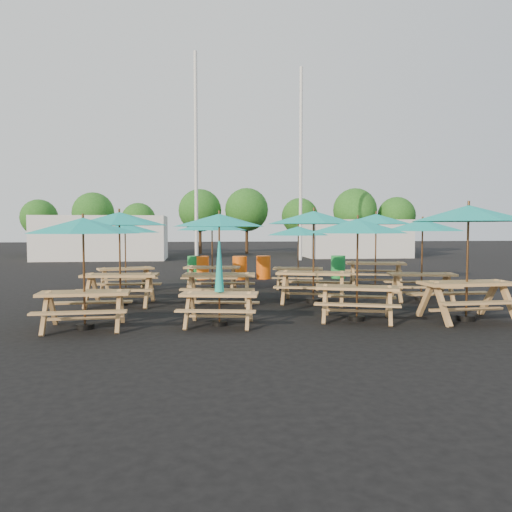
{
  "coord_description": "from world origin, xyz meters",
  "views": [
    {
      "loc": [
        -1.9,
        -14.88,
        2.03
      ],
      "look_at": [
        0.0,
        1.5,
        1.1
      ],
      "focal_mm": 35.0,
      "sensor_mm": 36.0,
      "label": 1
    }
  ],
  "objects": [
    {
      "name": "picnic_unit_11",
      "position": [
        4.16,
        1.64,
        2.22
      ],
      "size": [
        3.06,
        3.06,
        2.53
      ],
      "rotation": [
        0.0,
        0.0,
        -0.24
      ],
      "color": "tan",
      "rests_on": "ground"
    },
    {
      "name": "picnic_unit_9",
      "position": [
        3.94,
        -4.63,
        2.23
      ],
      "size": [
        2.65,
        2.65,
        2.55
      ],
      "rotation": [
        0.0,
        0.0,
        0.04
      ],
      "color": "tan",
      "rests_on": "ground"
    },
    {
      "name": "picnic_unit_1",
      "position": [
        -3.94,
        -1.57,
        2.15
      ],
      "size": [
        2.62,
        2.62,
        2.46
      ],
      "rotation": [
        0.0,
        0.0,
        -0.07
      ],
      "color": "tan",
      "rests_on": "ground"
    },
    {
      "name": "ground",
      "position": [
        0.0,
        0.0,
        0.0
      ],
      "size": [
        120.0,
        120.0,
        0.0
      ],
      "primitive_type": "plane",
      "color": "black",
      "rests_on": "ground"
    },
    {
      "name": "event_tent_0",
      "position": [
        -8.0,
        18.0,
        1.4
      ],
      "size": [
        8.0,
        4.0,
        2.8
      ],
      "primitive_type": "cube",
      "color": "silver",
      "rests_on": "ground"
    },
    {
      "name": "waste_bin_3",
      "position": [
        0.68,
        4.79,
        0.46
      ],
      "size": [
        0.57,
        0.57,
        0.92
      ],
      "primitive_type": "cylinder",
      "color": "#ED5D0D",
      "rests_on": "ground"
    },
    {
      "name": "tree_1",
      "position": [
        -9.74,
        23.9,
        3.15
      ],
      "size": [
        3.11,
        3.11,
        4.72
      ],
      "color": "#382314",
      "rests_on": "ground"
    },
    {
      "name": "tree_3",
      "position": [
        -1.75,
        24.72,
        3.41
      ],
      "size": [
        3.36,
        3.36,
        5.09
      ],
      "color": "#382314",
      "rests_on": "ground"
    },
    {
      "name": "picnic_unit_4",
      "position": [
        -1.34,
        -1.62,
        2.12
      ],
      "size": [
        2.7,
        2.7,
        2.42
      ],
      "rotation": [
        0.0,
        0.0,
        -0.12
      ],
      "color": "tan",
      "rests_on": "ground"
    },
    {
      "name": "tree_0",
      "position": [
        -14.07,
        25.25,
        2.83
      ],
      "size": [
        2.8,
        2.8,
        4.24
      ],
      "color": "#382314",
      "rests_on": "ground"
    },
    {
      "name": "picnic_unit_6",
      "position": [
        1.55,
        -4.36,
        1.97
      ],
      "size": [
        2.83,
        2.83,
        2.25
      ],
      "rotation": [
        0.0,
        0.0,
        -0.31
      ],
      "color": "tan",
      "rests_on": "ground"
    },
    {
      "name": "picnic_unit_10",
      "position": [
        4.31,
        -1.61,
        2.0
      ],
      "size": [
        2.63,
        2.63,
        2.28
      ],
      "rotation": [
        0.0,
        0.0,
        -0.17
      ],
      "color": "tan",
      "rests_on": "ground"
    },
    {
      "name": "picnic_unit_2",
      "position": [
        -4.25,
        1.6,
        1.93
      ],
      "size": [
        2.82,
        2.82,
        2.21
      ],
      "rotation": [
        0.0,
        0.0,
        0.35
      ],
      "color": "tan",
      "rests_on": "ground"
    },
    {
      "name": "picnic_unit_8",
      "position": [
        1.42,
        1.47,
        1.84
      ],
      "size": [
        2.54,
        2.54,
        2.1
      ],
      "rotation": [
        0.0,
        0.0,
        -0.25
      ],
      "color": "tan",
      "rests_on": "ground"
    },
    {
      "name": "event_tent_1",
      "position": [
        9.0,
        19.0,
        1.3
      ],
      "size": [
        7.0,
        4.0,
        2.6
      ],
      "primitive_type": "cube",
      "color": "silver",
      "rests_on": "ground"
    },
    {
      "name": "waste_bin_0",
      "position": [
        -2.05,
        4.94,
        0.46
      ],
      "size": [
        0.57,
        0.57,
        0.92
      ],
      "primitive_type": "cylinder",
      "color": "#1A9038",
      "rests_on": "ground"
    },
    {
      "name": "tree_5",
      "position": [
        6.22,
        24.67,
        2.97
      ],
      "size": [
        2.94,
        2.94,
        4.45
      ],
      "color": "#382314",
      "rests_on": "ground"
    },
    {
      "name": "waste_bin_2",
      "position": [
        -0.28,
        4.65,
        0.46
      ],
      "size": [
        0.57,
        0.57,
        0.92
      ],
      "primitive_type": "cylinder",
      "color": "#ED5D0D",
      "rests_on": "ground"
    },
    {
      "name": "mast_1",
      "position": [
        4.5,
        16.0,
        6.0
      ],
      "size": [
        0.2,
        0.2,
        12.0
      ],
      "primitive_type": "cylinder",
      "color": "silver",
      "rests_on": "ground"
    },
    {
      "name": "waste_bin_4",
      "position": [
        3.71,
        4.67,
        0.46
      ],
      "size": [
        0.57,
        0.57,
        0.92
      ],
      "primitive_type": "cylinder",
      "color": "#1A9038",
      "rests_on": "ground"
    },
    {
      "name": "picnic_unit_7",
      "position": [
        1.2,
        -1.69,
        2.19
      ],
      "size": [
        3.13,
        3.13,
        2.51
      ],
      "rotation": [
        0.0,
        0.0,
        -0.3
      ],
      "color": "tan",
      "rests_on": "ground"
    },
    {
      "name": "picnic_unit_3",
      "position": [
        -1.47,
        -4.59,
        0.84
      ],
      "size": [
        1.82,
        1.65,
        2.03
      ],
      "rotation": [
        0.0,
        0.0,
        -0.18
      ],
      "color": "tan",
      "rests_on": "ground"
    },
    {
      "name": "tree_2",
      "position": [
        -6.39,
        23.65,
        2.62
      ],
      "size": [
        2.59,
        2.59,
        3.93
      ],
      "color": "#382314",
      "rests_on": "ground"
    },
    {
      "name": "picnic_unit_0",
      "position": [
        -4.17,
        -4.63,
        1.97
      ],
      "size": [
        2.36,
        2.36,
        2.25
      ],
      "rotation": [
        0.0,
        0.0,
        0.05
      ],
      "color": "tan",
      "rests_on": "ground"
    },
    {
      "name": "tree_6",
      "position": [
        10.23,
        22.9,
        3.43
      ],
      "size": [
        3.38,
        3.38,
        5.13
      ],
      "color": "#382314",
      "rests_on": "ground"
    },
    {
      "name": "tree_4",
      "position": [
        1.9,
        24.26,
        3.46
      ],
      "size": [
        3.41,
        3.41,
        5.17
      ],
      "color": "#382314",
      "rests_on": "ground"
    },
    {
      "name": "mast_0",
      "position": [
        -2.0,
        14.0,
        6.0
      ],
      "size": [
        0.2,
        0.2,
        12.0
      ],
      "primitive_type": "cylinder",
      "color": "silver",
      "rests_on": "ground"
    },
    {
      "name": "tree_7",
      "position": [
        13.63,
        22.92,
        2.99
      ],
      "size": [
        2.95,
        2.95,
        4.48
      ],
      "color": "#382314",
      "rests_on": "ground"
    },
    {
      "name": "picnic_unit_5",
      "position": [
        -1.45,
        1.47,
        2.01
      ],
      "size": [
        2.65,
        2.65,
        2.29
      ],
      "rotation": [
        0.0,
        0.0,
        -0.17
      ],
      "color": "tan",
      "rests_on": "ground"
    },
    {
      "name": "waste_bin_1",
      "position": [
        -1.77,
        4.86,
        0.46
      ],
      "size": [
        0.57,
        0.57,
        0.92
      ],
      "primitive_type": "cylinder",
      "color": "#ED5D0D",
      "rests_on": "ground"
    }
  ]
}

